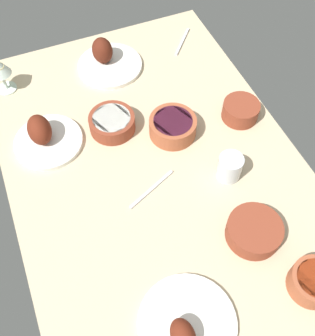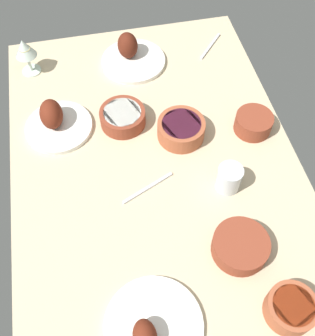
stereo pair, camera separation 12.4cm
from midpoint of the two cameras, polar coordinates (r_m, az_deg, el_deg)
dining_table at (r=127.35cm, az=2.78°, el=-1.20°), size 140.00×90.00×4.00cm
plate_center_main at (r=156.60cm, az=-1.45°, el=15.57°), size 24.00×24.00×11.02cm
plate_far_side at (r=136.38cm, az=-11.73°, el=6.34°), size 22.26×22.26×10.45cm
plate_near_viewer at (r=105.93cm, az=2.74°, el=-22.00°), size 24.88×24.88×8.34cm
bowl_pasta at (r=114.44cm, az=14.75°, el=-10.87°), size 15.47×15.47×5.49cm
bowl_onions at (r=131.80cm, az=6.06°, el=5.31°), size 15.49×15.49×6.37cm
bowl_sauce at (r=112.21cm, az=21.52°, el=-18.24°), size 12.56×12.56×6.42cm
bowl_cream at (r=135.07cm, az=-2.33°, el=7.06°), size 15.20×15.20×5.51cm
bowl_soup at (r=138.28cm, az=15.95°, el=6.02°), size 12.31×12.31×6.05cm
wine_glass at (r=153.38cm, az=-16.02°, el=15.62°), size 7.60×7.60×14.00cm
water_tumbler at (r=122.24cm, az=12.95°, el=-1.64°), size 7.47×7.47×8.60cm
fork_loose at (r=166.51cm, az=9.68°, el=16.50°), size 12.83×11.48×0.80cm
spoon_loose at (r=121.98cm, az=1.53°, el=-3.05°), size 7.91×16.75×0.80cm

